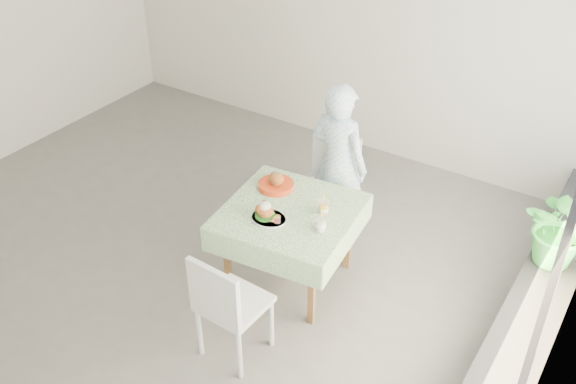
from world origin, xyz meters
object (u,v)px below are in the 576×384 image
Objects in this scene: potted_plant at (563,228)px; cafe_table at (290,238)px; main_dish at (267,214)px; chair_far at (331,207)px; diner at (339,165)px; juice_cup_orange at (323,208)px; chair_near at (234,323)px.

cafe_table is at bearing -156.78° from potted_plant.
main_dish is 0.45× the size of potted_plant.
chair_far reaches higher than main_dish.
diner is (0.06, 0.00, 0.48)m from chair_far.
cafe_table is at bearing -157.45° from juice_cup_orange.
chair_near is 3.20× the size of main_dish.
chair_far is 1.10m from main_dish.
diner is 0.98m from main_dish.
diner is at bearing 109.30° from juice_cup_orange.
main_dish is (-0.09, -0.20, 0.33)m from cafe_table.
chair_far is (-0.04, 0.78, -0.17)m from cafe_table.
cafe_table is 1.22× the size of chair_near.
chair_near is at bearing -84.44° from cafe_table.
juice_cup_orange is at bearing 22.55° from cafe_table.
chair_far is 1.46× the size of potted_plant.
cafe_table is 0.93m from chair_near.
chair_near is 1.45× the size of potted_plant.
potted_plant reaches higher than chair_near.
potted_plant is at bearing 26.90° from main_dish.
juice_cup_orange reaches higher than chair_far.
juice_cup_orange reaches higher than main_dish.
chair_near is 1.14m from juice_cup_orange.
main_dish is at bearing 89.29° from diner.
main_dish is (-0.05, -0.97, 0.50)m from chair_far.
diner reaches higher than chair_far.
juice_cup_orange is 0.37× the size of potted_plant.
chair_far is at bearing 87.29° from main_dish.
cafe_table is 0.80m from chair_far.
chair_far is 0.61× the size of diner.
main_dish is at bearing 104.08° from chair_near.
potted_plant reaches higher than cafe_table.
juice_cup_orange reaches higher than chair_near.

